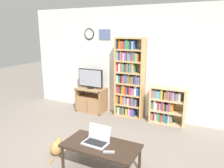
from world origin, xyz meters
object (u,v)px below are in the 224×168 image
Objects in this scene: tv_stand at (91,100)px; coffee_table at (101,147)px; television at (90,79)px; laptop at (97,139)px; cat at (57,147)px; bookshelf_short at (166,105)px; bookshelf_tall at (129,79)px; remote_near_laptop at (109,152)px.

tv_stand reaches higher than coffee_table.
television is 2.47m from laptop.
tv_stand is at bearing 105.75° from cat.
laptop is at bearing -104.58° from bookshelf_short.
bookshelf_tall is at bearing 179.20° from bookshelf_short.
coffee_table is 0.91m from cat.
laptop is 0.34m from remote_near_laptop.
bookshelf_short is 2.32m from remote_near_laptop.
laptop is at bearing 159.33° from coffee_table.
cat is at bearing -101.41° from bookshelf_tall.
bookshelf_tall reaches higher than coffee_table.
television is (-0.01, 0.01, 0.55)m from tv_stand.
tv_stand is 1.09× the size of television.
bookshelf_tall is at bearing 7.10° from tv_stand.
coffee_table is at bearing -55.20° from tv_stand.
television is 1.72× the size of cat.
bookshelf_tall is 2.33m from cat.
television is at bearing 151.31° from tv_stand.
bookshelf_short is at bearing 3.05° from television.
cat is (0.57, -2.03, -0.73)m from television.
remote_near_laptop is at bearing -53.22° from television.
tv_stand is 1.17m from bookshelf_tall.
laptop is (-0.08, 0.03, 0.10)m from coffee_table.
coffee_table is (-0.47, -2.16, -0.05)m from bookshelf_short.
bookshelf_tall is 4.99× the size of laptop.
cat is at bearing -74.72° from tv_stand.
remote_near_laptop is 1.13m from cat.
bookshelf_short is at bearing -29.57° from remote_near_laptop.
bookshelf_tall is 1.05m from bookshelf_short.
cat is (0.55, -2.02, -0.18)m from tv_stand.
remote_near_laptop is (0.65, -2.32, -0.51)m from bookshelf_tall.
tv_stand is at bearing -28.69° from television.
coffee_table is at bearing -1.62° from cat.
laptop reaches higher than coffee_table.
laptop is at bearing -56.20° from television.
bookshelf_tall is 2.26× the size of bookshelf_short.
laptop reaches higher than cat.
remote_near_laptop is (1.65, -2.20, -0.44)m from television.
television is at bearing 13.79° from remote_near_laptop.
coffee_table is at bearing -102.30° from bookshelf_short.
remote_near_laptop is at bearing -96.57° from bookshelf_short.
bookshelf_tall is at bearing -7.39° from remote_near_laptop.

